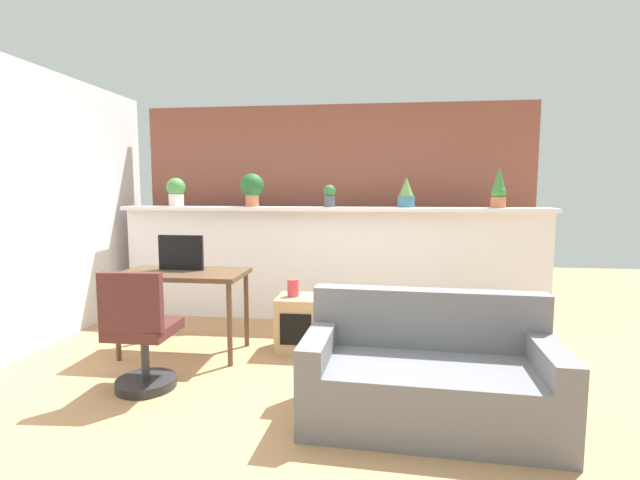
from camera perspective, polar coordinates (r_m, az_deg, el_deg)
name	(u,v)px	position (r m, az deg, el deg)	size (l,w,h in m)	color
ground_plane	(302,397)	(3.49, -2.28, -18.79)	(12.00, 12.00, 0.00)	tan
divider_wall	(330,266)	(5.22, 1.25, -3.17)	(4.73, 0.16, 1.24)	white
plant_shelf	(330,209)	(5.11, 1.23, 3.87)	(4.73, 0.37, 0.04)	white
brick_wall_behind	(335,208)	(5.75, 1.87, 3.99)	(4.73, 0.10, 2.50)	brown
side_wall_left	(2,211)	(4.72, -34.67, 2.99)	(0.12, 4.40, 2.60)	white
potted_plant_0	(176,191)	(5.59, -17.37, 5.81)	(0.21, 0.21, 0.33)	silver
potted_plant_1	(252,187)	(5.29, -8.39, 6.45)	(0.27, 0.27, 0.37)	#C66B42
potted_plant_2	(329,195)	(5.07, 1.13, 5.56)	(0.13, 0.13, 0.24)	#4C4C51
potted_plant_3	(406,193)	(5.11, 10.61, 5.70)	(0.18, 0.18, 0.33)	#386B84
potted_plant_4	(499,189)	(5.21, 21.21, 5.85)	(0.15, 0.15, 0.43)	#C66B42
desk	(184,281)	(4.31, -16.51, -4.86)	(1.10, 0.60, 0.75)	brown
tv_monitor	(181,253)	(4.37, -16.81, -1.49)	(0.41, 0.04, 0.32)	black
office_chair	(141,340)	(3.68, -21.26, -11.41)	(0.46, 0.46, 0.91)	#262628
side_cube_shelf	(299,323)	(4.32, -2.58, -10.23)	(0.40, 0.41, 0.50)	tan
vase_on_shelf	(293,288)	(4.26, -3.35, -5.92)	(0.11, 0.11, 0.16)	#CC3D47
couch	(428,377)	(3.15, 13.21, -16.21)	(1.60, 0.84, 0.80)	slate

